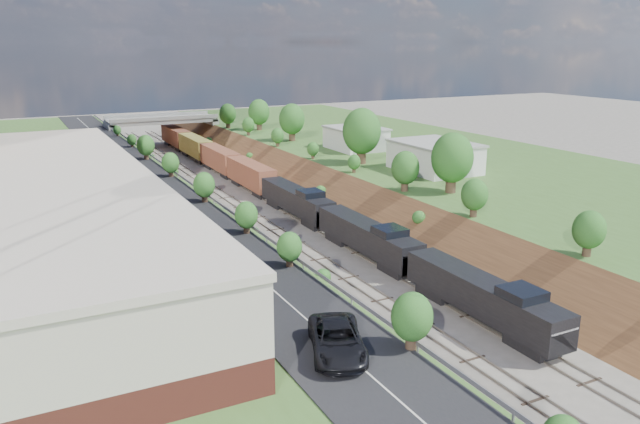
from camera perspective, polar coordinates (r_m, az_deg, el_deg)
platform_left at (r=83.26m, az=-26.53°, el=-0.85°), size 44.00×180.00×5.00m
platform_right at (r=105.87m, az=11.80°, el=3.61°), size 44.00×180.00×5.00m
embankment_left at (r=86.60m, az=-11.72°, el=-0.68°), size 10.00×180.00×10.00m
embankment_right at (r=94.47m, az=1.22°, el=0.98°), size 10.00×180.00×10.00m
rail_left_track at (r=89.03m, az=-6.51°, el=0.05°), size 1.58×180.00×0.18m
rail_right_track at (r=90.90m, az=-3.45°, el=0.44°), size 1.58×180.00×0.18m
road at (r=84.37m, az=-14.84°, el=2.25°), size 8.00×180.00×0.10m
guardrail at (r=84.99m, az=-12.14°, el=2.86°), size 0.10×171.00×0.70m
commercial_building at (r=60.61m, az=-22.02°, el=-0.01°), size 14.30×62.30×7.00m
overpass at (r=147.40m, az=-14.25°, el=7.64°), size 24.50×8.30×7.40m
white_building_near at (r=93.08m, az=10.43°, el=4.92°), size 9.00×12.00×4.00m
white_building_far at (r=110.87m, az=3.30°, el=6.68°), size 8.00×10.00×3.60m
tree_right_large at (r=79.42m, az=12.00°, el=4.83°), size 5.25×5.25×7.61m
tree_left_crest at (r=48.36m, az=-0.14°, el=-4.40°), size 2.45×2.45×3.55m
freight_train at (r=100.04m, az=-5.96°, el=3.20°), size 2.99×120.59×4.55m
suv at (r=38.27m, az=1.58°, el=-11.59°), size 5.29×7.35×1.86m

